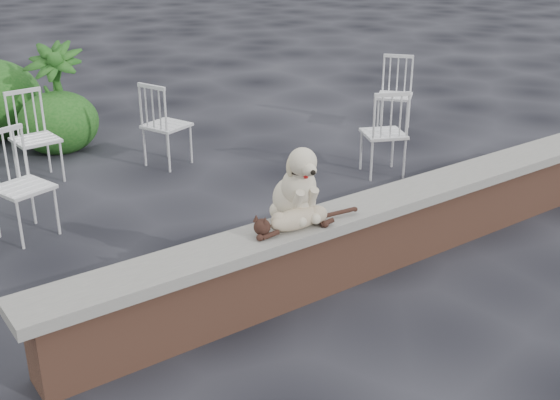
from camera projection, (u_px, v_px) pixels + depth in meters
ground at (402, 256)px, 5.68m from camera, size 60.00×60.00×0.00m
brick_wall at (404, 228)px, 5.58m from camera, size 6.00×0.30×0.50m
capstone at (407, 195)px, 5.47m from camera, size 6.20×0.40×0.08m
dog at (294, 181)px, 4.85m from camera, size 0.46×0.56×0.58m
cat at (298, 217)px, 4.78m from camera, size 1.03×0.41×0.17m
chair_d at (395, 95)px, 8.74m from camera, size 0.79×0.79×0.94m
chair_c at (384, 132)px, 7.27m from camera, size 0.74×0.74×0.94m
chair_b at (35, 138)px, 7.07m from camera, size 0.60×0.60×0.94m
chair_e at (166, 124)px, 7.54m from camera, size 0.72×0.72×0.94m
chair_a at (22, 186)px, 5.85m from camera, size 0.70×0.70×0.94m
potted_plant_b at (57, 96)px, 8.06m from camera, size 0.97×0.97×1.23m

